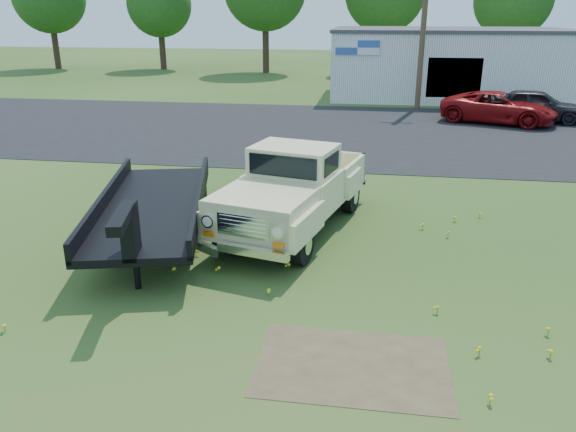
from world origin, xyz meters
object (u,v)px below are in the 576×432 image
object	(u,v)px
vintage_pickup_truck	(294,188)
flatbed_trailer	(153,201)
red_pickup	(499,108)
dark_sedan	(536,105)

from	to	relation	value
vintage_pickup_truck	flatbed_trailer	xyz separation A→B (m)	(-3.24, -1.08, -0.14)
red_pickup	vintage_pickup_truck	bearing A→B (deg)	173.12
red_pickup	dark_sedan	size ratio (longest dim) A/B	1.18
flatbed_trailer	red_pickup	bearing A→B (deg)	42.66
flatbed_trailer	red_pickup	xyz separation A→B (m)	(11.06, 16.61, -0.20)
vintage_pickup_truck	red_pickup	size ratio (longest dim) A/B	1.11
flatbed_trailer	dark_sedan	world-z (taller)	flatbed_trailer
flatbed_trailer	dark_sedan	bearing A→B (deg)	39.63
vintage_pickup_truck	dark_sedan	world-z (taller)	vintage_pickup_truck
vintage_pickup_truck	red_pickup	xyz separation A→B (m)	(7.82, 15.53, -0.34)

